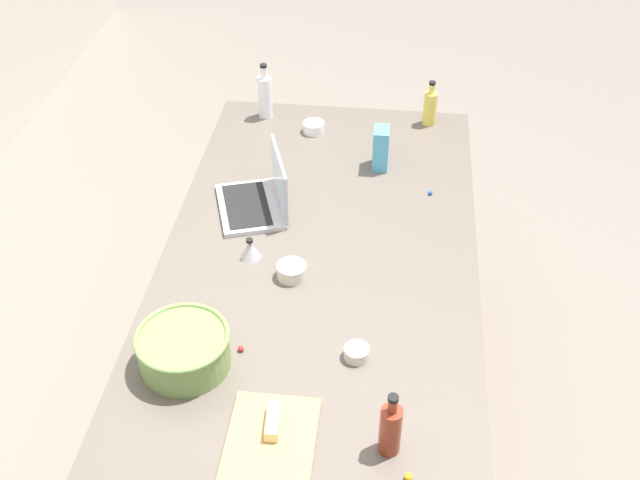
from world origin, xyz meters
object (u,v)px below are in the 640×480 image
at_px(cutting_board, 270,445).
at_px(ramekin_small, 292,271).
at_px(bottle_soy, 390,429).
at_px(candy_bag, 381,148).
at_px(bottle_vinegar, 265,96).
at_px(bottle_oil, 430,107).
at_px(butter_stick_left, 273,421).
at_px(mixing_bowl_large, 184,349).
at_px(laptop, 259,197).
at_px(ramekin_wide, 314,127).
at_px(kitchen_timer, 250,249).
at_px(ramekin_medium, 357,353).

bearing_deg(cutting_board, ramekin_small, 3.29).
xyz_separation_m(bottle_soy, candy_bag, (1.33, 0.09, 0.00)).
xyz_separation_m(bottle_vinegar, bottle_oil, (0.02, -0.71, -0.02)).
relative_size(bottle_oil, butter_stick_left, 1.80).
relative_size(mixing_bowl_large, butter_stick_left, 2.51).
height_order(bottle_oil, cutting_board, bottle_oil).
bearing_deg(bottle_soy, laptop, 27.33).
distance_m(ramekin_small, candy_bag, 0.74).
bearing_deg(cutting_board, ramekin_wide, 2.72).
distance_m(laptop, ramekin_small, 0.40).
bearing_deg(candy_bag, butter_stick_left, 170.57).
relative_size(laptop, mixing_bowl_large, 1.32).
bearing_deg(mixing_bowl_large, bottle_soy, -110.79).
bearing_deg(mixing_bowl_large, butter_stick_left, -124.90).
bearing_deg(cutting_board, butter_stick_left, 0.00).
xyz_separation_m(laptop, bottle_vinegar, (0.66, 0.09, 0.05)).
bearing_deg(kitchen_timer, laptop, 3.40).
bearing_deg(bottle_vinegar, ramekin_medium, -159.74).
relative_size(laptop, cutting_board, 1.13).
bearing_deg(bottle_soy, bottle_oil, -3.26).
xyz_separation_m(mixing_bowl_large, cutting_board, (-0.26, -0.29, -0.05)).
distance_m(mixing_bowl_large, bottle_soy, 0.65).
height_order(bottle_soy, ramekin_medium, bottle_soy).
distance_m(ramekin_medium, kitchen_timer, 0.57).
bearing_deg(bottle_oil, bottle_soy, 176.74).
bearing_deg(bottle_oil, butter_stick_left, 166.23).
relative_size(cutting_board, kitchen_timer, 4.16).
bearing_deg(cutting_board, candy_bag, -9.06).
xyz_separation_m(bottle_soy, cutting_board, (-0.03, 0.31, -0.08)).
bearing_deg(ramekin_wide, bottle_vinegar, 64.30).
relative_size(bottle_oil, cutting_board, 0.62).
height_order(butter_stick_left, candy_bag, candy_bag).
bearing_deg(butter_stick_left, ramekin_medium, -35.23).
bearing_deg(kitchen_timer, bottle_oil, -32.00).
height_order(bottle_soy, bottle_oil, bottle_soy).
xyz_separation_m(bottle_oil, ramekin_small, (-1.04, 0.45, -0.05)).
xyz_separation_m(ramekin_wide, candy_bag, (-0.23, -0.29, 0.06)).
xyz_separation_m(butter_stick_left, ramekin_small, (0.62, 0.04, -0.01)).
xyz_separation_m(bottle_oil, cutting_board, (-1.71, 0.41, -0.07)).
height_order(bottle_oil, ramekin_small, bottle_oil).
bearing_deg(bottle_oil, candy_bag, 151.85).
height_order(bottle_soy, candy_bag, bottle_soy).
xyz_separation_m(laptop, cutting_board, (-1.03, -0.21, -0.04)).
bearing_deg(ramekin_small, kitchen_timer, 61.40).
bearing_deg(ramekin_medium, laptop, 30.57).
distance_m(laptop, mixing_bowl_large, 0.78).
bearing_deg(candy_bag, bottle_soy, -175.95).
distance_m(bottle_vinegar, ramekin_small, 1.06).
bearing_deg(kitchen_timer, ramekin_medium, -136.47).
height_order(butter_stick_left, ramekin_wide, butter_stick_left).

